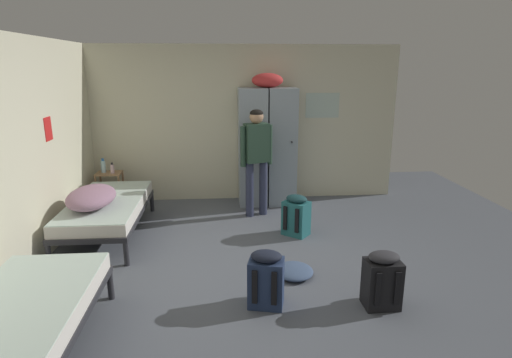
% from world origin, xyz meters
% --- Properties ---
extents(ground_plane, '(8.14, 8.14, 0.00)m').
position_xyz_m(ground_plane, '(0.00, 0.00, 0.00)').
color(ground_plane, '#565B66').
extents(room_backdrop, '(5.00, 5.15, 2.50)m').
position_xyz_m(room_backdrop, '(-1.24, 1.28, 1.25)').
color(room_backdrop, beige).
rests_on(room_backdrop, ground_plane).
extents(locker_bank, '(0.90, 0.55, 2.07)m').
position_xyz_m(locker_bank, '(0.34, 2.26, 0.97)').
color(locker_bank, '#8C99A3').
rests_on(locker_bank, ground_plane).
extents(shelf_unit, '(0.38, 0.30, 0.57)m').
position_xyz_m(shelf_unit, '(-2.14, 2.22, 0.35)').
color(shelf_unit, '#99704C').
rests_on(shelf_unit, ground_plane).
extents(bed_left_rear, '(0.90, 1.90, 0.49)m').
position_xyz_m(bed_left_rear, '(-1.89, 1.07, 0.38)').
color(bed_left_rear, '#28282D').
rests_on(bed_left_rear, ground_plane).
extents(bed_left_front, '(0.90, 1.90, 0.49)m').
position_xyz_m(bed_left_front, '(-1.89, -1.48, 0.38)').
color(bed_left_front, '#28282D').
rests_on(bed_left_front, ground_plane).
extents(bedding_heap, '(0.56, 0.86, 0.25)m').
position_xyz_m(bedding_heap, '(-1.99, 0.81, 0.61)').
color(bedding_heap, gray).
rests_on(bedding_heap, bed_left_rear).
extents(person_traveler, '(0.48, 0.30, 1.58)m').
position_xyz_m(person_traveler, '(0.12, 1.69, 0.95)').
color(person_traveler, '#2D334C').
rests_on(person_traveler, ground_plane).
extents(water_bottle, '(0.07, 0.07, 0.22)m').
position_xyz_m(water_bottle, '(-2.22, 2.24, 0.67)').
color(water_bottle, '#B2DBEA').
rests_on(water_bottle, shelf_unit).
extents(lotion_bottle, '(0.06, 0.06, 0.17)m').
position_xyz_m(lotion_bottle, '(-2.07, 2.18, 0.64)').
color(lotion_bottle, beige).
rests_on(lotion_bottle, shelf_unit).
extents(backpack_black, '(0.32, 0.34, 0.55)m').
position_xyz_m(backpack_black, '(1.08, -0.88, 0.26)').
color(backpack_black, black).
rests_on(backpack_black, ground_plane).
extents(backpack_teal, '(0.41, 0.42, 0.55)m').
position_xyz_m(backpack_teal, '(0.59, 0.89, 0.26)').
color(backpack_teal, '#23666B').
rests_on(backpack_teal, ground_plane).
extents(backpack_navy, '(0.37, 0.38, 0.55)m').
position_xyz_m(backpack_navy, '(0.01, -0.78, 0.26)').
color(backpack_navy, navy).
rests_on(backpack_navy, ground_plane).
extents(clothes_pile_denim, '(0.41, 0.45, 0.09)m').
position_xyz_m(clothes_pile_denim, '(0.37, -0.23, 0.05)').
color(clothes_pile_denim, '#42567A').
rests_on(clothes_pile_denim, ground_plane).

